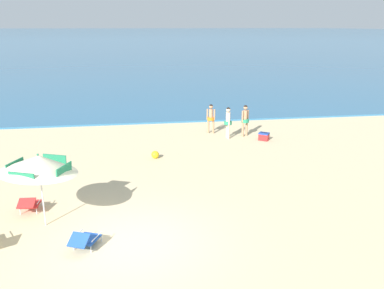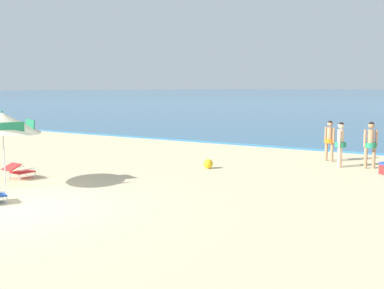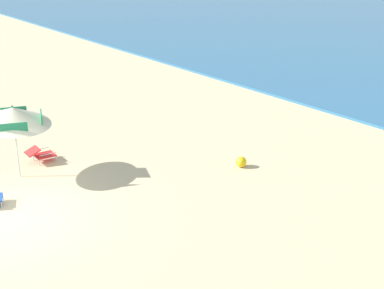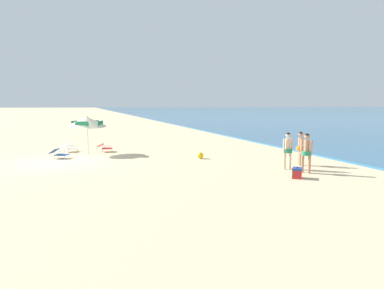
% 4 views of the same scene
% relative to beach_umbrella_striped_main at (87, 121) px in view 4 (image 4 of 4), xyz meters
% --- Properties ---
extents(ground_plane, '(800.00, 800.00, 0.00)m').
position_rel_beach_umbrella_striped_main_xyz_m(ground_plane, '(2.42, -1.46, -1.89)').
color(ground_plane, '#D1BA8E').
extents(beach_umbrella_striped_main, '(2.82, 2.80, 2.25)m').
position_rel_beach_umbrella_striped_main_xyz_m(beach_umbrella_striped_main, '(0.00, 0.00, 0.00)').
color(beach_umbrella_striped_main, silver).
rests_on(beach_umbrella_striped_main, ground).
extents(lounge_chair_under_umbrella, '(0.85, 1.03, 0.53)m').
position_rel_beach_umbrella_striped_main_xyz_m(lounge_chair_under_umbrella, '(1.26, -1.49, -1.62)').
color(lounge_chair_under_umbrella, '#1E4799').
rests_on(lounge_chair_under_umbrella, ground).
extents(lounge_chair_beside_umbrella, '(0.62, 0.91, 0.51)m').
position_rel_beach_umbrella_striped_main_xyz_m(lounge_chair_beside_umbrella, '(-0.65, 0.97, -1.61)').
color(lounge_chair_beside_umbrella, red).
rests_on(lounge_chair_beside_umbrella, ground).
extents(lounge_chair_facing_sea, '(0.87, 1.02, 0.52)m').
position_rel_beach_umbrella_striped_main_xyz_m(lounge_chair_facing_sea, '(-1.30, -1.11, -1.61)').
color(lounge_chair_facing_sea, white).
rests_on(lounge_chair_facing_sea, ground).
extents(person_standing_near_shore, '(0.43, 0.39, 1.57)m').
position_rel_beach_umbrella_striped_main_xyz_m(person_standing_near_shore, '(6.81, 9.42, -0.98)').
color(person_standing_near_shore, tan).
rests_on(person_standing_near_shore, ground).
extents(person_standing_beside, '(0.40, 0.48, 1.62)m').
position_rel_beach_umbrella_striped_main_xyz_m(person_standing_beside, '(7.47, 8.30, -0.95)').
color(person_standing_beside, beige).
rests_on(person_standing_beside, ground).
extents(person_wading_in, '(0.43, 0.40, 1.65)m').
position_rel_beach_umbrella_striped_main_xyz_m(person_wading_in, '(8.44, 8.54, -0.93)').
color(person_wading_in, tan).
rests_on(person_wading_in, ground).
extents(cooler_box, '(0.61, 0.58, 0.43)m').
position_rel_beach_umbrella_striped_main_xyz_m(cooler_box, '(9.18, 7.61, -1.69)').
color(cooler_box, red).
rests_on(cooler_box, ground).
extents(beach_ball, '(0.34, 0.34, 0.34)m').
position_rel_beach_umbrella_striped_main_xyz_m(beach_ball, '(3.56, 5.60, -1.72)').
color(beach_ball, yellow).
rests_on(beach_ball, ground).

